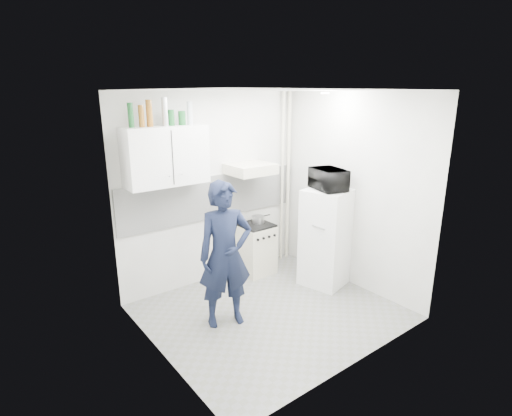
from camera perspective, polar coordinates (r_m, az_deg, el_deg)
floor at (r=5.04m, az=2.09°, el=-14.58°), size 2.80×2.80×0.00m
ceiling at (r=4.33m, az=2.45°, el=16.49°), size 2.80×2.80×0.00m
wall_back at (r=5.50m, az=-6.09°, el=2.66°), size 2.80×0.00×2.80m
wall_left at (r=3.82m, az=-14.19°, el=-3.82°), size 0.00×2.60×2.60m
wall_right at (r=5.49m, az=13.59°, el=2.26°), size 0.00×2.60×2.60m
person at (r=4.48m, az=-4.41°, el=-6.68°), size 0.70×0.57×1.68m
stove at (r=5.88m, az=0.03°, el=-5.93°), size 0.45×0.45×0.73m
fridge at (r=5.55m, az=9.95°, el=-4.17°), size 0.68×0.68×1.34m
stove_top at (r=5.75m, az=0.03°, el=-2.44°), size 0.44×0.44×0.03m
saucepan at (r=5.80m, az=0.30°, el=-1.62°), size 0.18×0.18×0.10m
microwave at (r=5.32m, az=10.36°, el=4.05°), size 0.57×0.45×0.28m
bottle_a at (r=4.70m, az=-17.47°, el=12.53°), size 0.06×0.06×0.27m
bottle_b at (r=4.75m, az=-16.06°, el=12.50°), size 0.06×0.06×0.24m
bottle_c at (r=4.78m, az=-15.00°, el=12.94°), size 0.07×0.07×0.30m
bottle_d at (r=4.86m, az=-12.90°, el=13.26°), size 0.07×0.07×0.32m
canister_a at (r=4.90m, az=-12.01°, el=12.51°), size 0.07×0.07×0.18m
canister_b at (r=4.96m, az=-10.53°, el=12.53°), size 0.09×0.09×0.17m
bottle_e at (r=5.01m, az=-9.44°, el=13.22°), size 0.07×0.07×0.27m
upper_cabinet at (r=4.90m, az=-12.74°, el=7.26°), size 1.00×0.35×0.70m
range_hood at (r=5.49m, az=-0.77°, el=5.60°), size 0.60×0.50×0.14m
backsplash at (r=5.51m, az=-5.98°, el=1.62°), size 2.74×0.03×0.60m
pipe_a at (r=6.20m, az=4.61°, el=4.23°), size 0.05×0.05×2.60m
pipe_b at (r=6.12m, az=3.78°, el=4.09°), size 0.04×0.04×2.60m
ceiling_spot_fixture at (r=5.17m, az=9.84°, el=15.88°), size 0.10×0.10×0.02m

